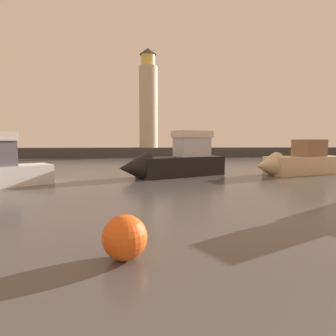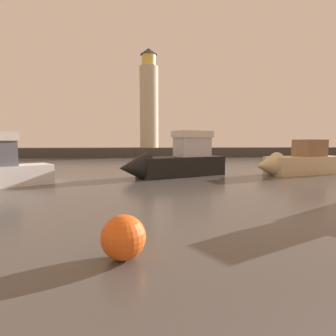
{
  "view_description": "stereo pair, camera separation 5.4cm",
  "coord_description": "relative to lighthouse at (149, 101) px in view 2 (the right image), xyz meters",
  "views": [
    {
      "loc": [
        -3.48,
        -0.6,
        2.81
      ],
      "look_at": [
        -1.94,
        15.37,
        1.23
      ],
      "focal_mm": 28.61,
      "sensor_mm": 36.0,
      "label": 1
    },
    {
      "loc": [
        -3.43,
        -0.61,
        2.81
      ],
      "look_at": [
        -1.94,
        15.37,
        1.23
      ],
      "focal_mm": 28.61,
      "sensor_mm": 36.0,
      "label": 2
    }
  ],
  "objects": [
    {
      "name": "motorboat_6",
      "position": [
        12.03,
        -28.47,
        -9.23
      ],
      "size": [
        8.94,
        4.46,
        3.25
      ],
      "color": "beige",
      "rests_on": "ground_plane"
    },
    {
      "name": "mooring_buoy",
      "position": [
        -1.64,
        -44.13,
        -9.7
      ],
      "size": [
        1.08,
        1.08,
        1.08
      ],
      "primitive_type": "sphere",
      "color": "#EA5919",
      "rests_on": "ground_plane"
    },
    {
      "name": "breakwater",
      "position": [
        2.27,
        0.0,
        -9.38
      ],
      "size": [
        88.6,
        4.73,
        1.72
      ],
      "primitive_type": "cube",
      "color": "#423F3D",
      "rests_on": "ground_plane"
    },
    {
      "name": "ground_plane",
      "position": [
        2.27,
        -24.88,
        -10.24
      ],
      "size": [
        220.0,
        220.0,
        0.0
      ],
      "primitive_type": "plane",
      "color": "#4C4742"
    },
    {
      "name": "lighthouse",
      "position": [
        0.0,
        0.0,
        0.0
      ],
      "size": [
        3.4,
        3.4,
        18.0
      ],
      "color": "beige",
      "rests_on": "breakwater"
    },
    {
      "name": "motorboat_0",
      "position": [
        1.22,
        -28.88,
        -9.05
      ],
      "size": [
        9.19,
        5.89,
        4.05
      ],
      "color": "black",
      "rests_on": "ground_plane"
    }
  ]
}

